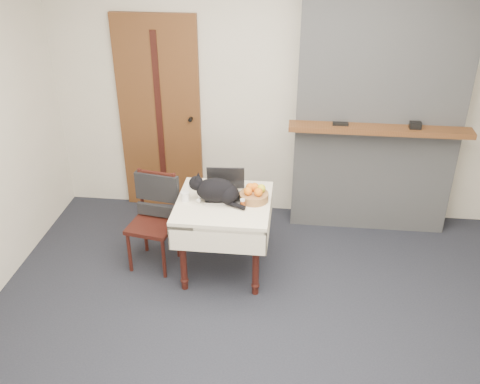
{
  "coord_description": "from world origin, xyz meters",
  "views": [
    {
      "loc": [
        0.16,
        -2.94,
        2.91
      ],
      "look_at": [
        -0.27,
        0.83,
        0.82
      ],
      "focal_mm": 40.0,
      "sensor_mm": 36.0,
      "label": 1
    }
  ],
  "objects_px": {
    "side_table": "(224,213)",
    "chair": "(155,207)",
    "cat": "(217,191)",
    "cream_jar": "(185,196)",
    "pill_bottle": "(243,203)",
    "laptop": "(225,190)",
    "door": "(160,116)",
    "fruit_basket": "(254,194)"
  },
  "relations": [
    {
      "from": "door",
      "to": "chair",
      "type": "height_order",
      "value": "door"
    },
    {
      "from": "side_table",
      "to": "chair",
      "type": "bearing_deg",
      "value": 170.44
    },
    {
      "from": "door",
      "to": "chair",
      "type": "distance_m",
      "value": 1.11
    },
    {
      "from": "door",
      "to": "pill_bottle",
      "type": "height_order",
      "value": "door"
    },
    {
      "from": "cream_jar",
      "to": "pill_bottle",
      "type": "height_order",
      "value": "same"
    },
    {
      "from": "fruit_basket",
      "to": "chair",
      "type": "bearing_deg",
      "value": 176.03
    },
    {
      "from": "door",
      "to": "cream_jar",
      "type": "xyz_separation_m",
      "value": [
        0.47,
        -1.13,
        -0.26
      ]
    },
    {
      "from": "cream_jar",
      "to": "pill_bottle",
      "type": "relative_size",
      "value": 1.01
    },
    {
      "from": "side_table",
      "to": "pill_bottle",
      "type": "height_order",
      "value": "pill_bottle"
    },
    {
      "from": "laptop",
      "to": "pill_bottle",
      "type": "relative_size",
      "value": 4.22
    },
    {
      "from": "pill_bottle",
      "to": "side_table",
      "type": "bearing_deg",
      "value": 151.73
    },
    {
      "from": "cream_jar",
      "to": "cat",
      "type": "bearing_deg",
      "value": 2.67
    },
    {
      "from": "side_table",
      "to": "fruit_basket",
      "type": "xyz_separation_m",
      "value": [
        0.25,
        0.04,
        0.17
      ]
    },
    {
      "from": "laptop",
      "to": "pill_bottle",
      "type": "height_order",
      "value": "laptop"
    },
    {
      "from": "chair",
      "to": "cat",
      "type": "bearing_deg",
      "value": -2.19
    },
    {
      "from": "fruit_basket",
      "to": "cat",
      "type": "bearing_deg",
      "value": -168.5
    },
    {
      "from": "cat",
      "to": "door",
      "type": "bearing_deg",
      "value": 127.78
    },
    {
      "from": "door",
      "to": "laptop",
      "type": "relative_size",
      "value": 5.94
    },
    {
      "from": "cream_jar",
      "to": "fruit_basket",
      "type": "bearing_deg",
      "value": 7.38
    },
    {
      "from": "side_table",
      "to": "cat",
      "type": "distance_m",
      "value": 0.22
    },
    {
      "from": "laptop",
      "to": "pill_bottle",
      "type": "xyz_separation_m",
      "value": [
        0.17,
        -0.18,
        -0.02
      ]
    },
    {
      "from": "side_table",
      "to": "door",
      "type": "bearing_deg",
      "value": 125.74
    },
    {
      "from": "laptop",
      "to": "cream_jar",
      "type": "height_order",
      "value": "laptop"
    },
    {
      "from": "cream_jar",
      "to": "chair",
      "type": "relative_size",
      "value": 0.09
    },
    {
      "from": "side_table",
      "to": "laptop",
      "type": "bearing_deg",
      "value": 89.02
    },
    {
      "from": "pill_bottle",
      "to": "chair",
      "type": "bearing_deg",
      "value": 166.11
    },
    {
      "from": "pill_bottle",
      "to": "cat",
      "type": "bearing_deg",
      "value": 161.32
    },
    {
      "from": "fruit_basket",
      "to": "chair",
      "type": "distance_m",
      "value": 0.9
    },
    {
      "from": "side_table",
      "to": "cream_jar",
      "type": "height_order",
      "value": "cream_jar"
    },
    {
      "from": "laptop",
      "to": "cream_jar",
      "type": "xyz_separation_m",
      "value": [
        -0.32,
        -0.12,
        -0.02
      ]
    },
    {
      "from": "door",
      "to": "pill_bottle",
      "type": "xyz_separation_m",
      "value": [
        0.96,
        -1.19,
        -0.26
      ]
    },
    {
      "from": "cat",
      "to": "pill_bottle",
      "type": "xyz_separation_m",
      "value": [
        0.22,
        -0.07,
        -0.06
      ]
    },
    {
      "from": "fruit_basket",
      "to": "laptop",
      "type": "bearing_deg",
      "value": 169.06
    },
    {
      "from": "door",
      "to": "laptop",
      "type": "height_order",
      "value": "door"
    },
    {
      "from": "side_table",
      "to": "laptop",
      "type": "distance_m",
      "value": 0.19
    },
    {
      "from": "pill_bottle",
      "to": "door",
      "type": "bearing_deg",
      "value": 128.89
    },
    {
      "from": "fruit_basket",
      "to": "chair",
      "type": "relative_size",
      "value": 0.28
    },
    {
      "from": "side_table",
      "to": "fruit_basket",
      "type": "height_order",
      "value": "fruit_basket"
    },
    {
      "from": "cat",
      "to": "cream_jar",
      "type": "bearing_deg",
      "value": -173.16
    },
    {
      "from": "side_table",
      "to": "fruit_basket",
      "type": "bearing_deg",
      "value": 9.99
    },
    {
      "from": "door",
      "to": "laptop",
      "type": "bearing_deg",
      "value": -51.78
    },
    {
      "from": "cat",
      "to": "laptop",
      "type": "bearing_deg",
      "value": 69.18
    }
  ]
}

